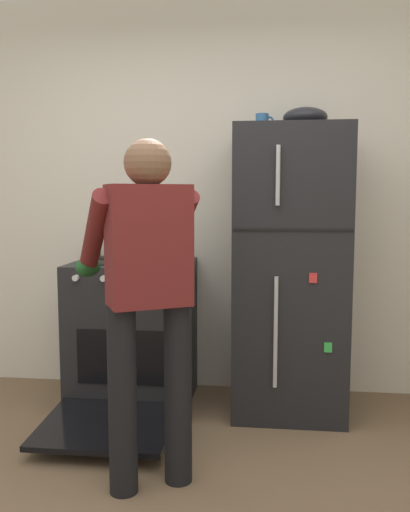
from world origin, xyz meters
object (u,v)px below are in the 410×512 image
at_px(mixing_bowl, 305,118).
at_px(coffee_mug, 262,122).
at_px(refrigerator, 289,271).
at_px(pepper_mill, 97,243).
at_px(person_cook, 147,282).
at_px(red_pot, 155,252).
at_px(stove_range, 133,334).

bearing_deg(mixing_bowl, coffee_mug, 169.01).
xyz_separation_m(refrigerator, pepper_mill, (-1.30, 0.20, 0.15)).
height_order(person_cook, red_pot, person_cook).
bearing_deg(mixing_bowl, pepper_mill, 171.78).
bearing_deg(person_cook, pepper_mill, 117.45).
distance_m(refrigerator, mixing_bowl, 0.95).
height_order(stove_range, coffee_mug, coffee_mug).
bearing_deg(refrigerator, mixing_bowl, 0.21).
height_order(coffee_mug, mixing_bowl, mixing_bowl).
relative_size(stove_range, person_cook, 0.77).
distance_m(stove_range, red_pot, 0.57).
xyz_separation_m(person_cook, red_pot, (-0.16, 0.95, 0.04)).
bearing_deg(mixing_bowl, person_cook, -127.48).
xyz_separation_m(stove_range, person_cook, (0.32, -0.98, 0.50)).
bearing_deg(pepper_mill, mixing_bowl, -8.22).
relative_size(stove_range, mixing_bowl, 4.61).
bearing_deg(stove_range, refrigerator, 1.02).
xyz_separation_m(red_pot, coffee_mug, (0.67, 0.10, 0.81)).
relative_size(stove_range, coffee_mug, 11.02).
xyz_separation_m(red_pot, pepper_mill, (-0.46, 0.25, 0.03)).
height_order(person_cook, mixing_bowl, mixing_bowl).
xyz_separation_m(stove_range, pepper_mill, (-0.30, 0.22, 0.57)).
height_order(stove_range, mixing_bowl, mixing_bowl).
xyz_separation_m(red_pot, mixing_bowl, (0.92, 0.05, 0.82)).
relative_size(pepper_mill, mixing_bowl, 0.70).
height_order(refrigerator, mixing_bowl, mixing_bowl).
bearing_deg(pepper_mill, person_cook, -62.55).
bearing_deg(pepper_mill, stove_range, -36.02).
relative_size(stove_range, red_pot, 3.35).
height_order(coffee_mug, pepper_mill, coffee_mug).
relative_size(red_pot, coffee_mug, 3.29).
bearing_deg(pepper_mill, red_pot, -28.52).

